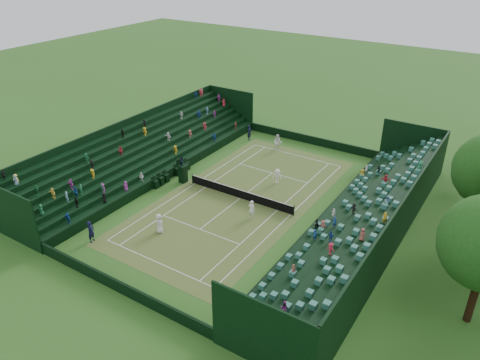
{
  "coord_description": "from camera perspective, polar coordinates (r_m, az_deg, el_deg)",
  "views": [
    {
      "loc": [
        21.22,
        -32.9,
        22.55
      ],
      "look_at": [
        0.0,
        0.0,
        2.0
      ],
      "focal_mm": 35.0,
      "sensor_mm": 36.0,
      "label": 1
    }
  ],
  "objects": [
    {
      "name": "ground",
      "position": [
        45.18,
        0.0,
        -2.25
      ],
      "size": [
        160.0,
        160.0,
        0.0
      ],
      "primitive_type": "plane",
      "color": "#31611E",
      "rests_on": "ground"
    },
    {
      "name": "court_surface",
      "position": [
        45.18,
        0.0,
        -2.24
      ],
      "size": [
        12.97,
        26.77,
        0.01
      ],
      "primitive_type": "cube",
      "color": "#316923",
      "rests_on": "ground"
    },
    {
      "name": "perimeter_wall_north",
      "position": [
        57.59,
        8.63,
        4.86
      ],
      "size": [
        17.17,
        0.2,
        1.0
      ],
      "primitive_type": "cube",
      "color": "black",
      "rests_on": "ground"
    },
    {
      "name": "perimeter_wall_south",
      "position": [
        35.02,
        -14.58,
        -12.42
      ],
      "size": [
        17.17,
        0.2,
        1.0
      ],
      "primitive_type": "cube",
      "color": "black",
      "rests_on": "ground"
    },
    {
      "name": "perimeter_wall_east",
      "position": [
        41.61,
        9.9,
        -4.78
      ],
      "size": [
        0.2,
        31.77,
        1.0
      ],
      "primitive_type": "cube",
      "color": "black",
      "rests_on": "ground"
    },
    {
      "name": "perimeter_wall_west",
      "position": [
        49.51,
        -8.28,
        0.94
      ],
      "size": [
        0.2,
        31.77,
        1.0
      ],
      "primitive_type": "cube",
      "color": "black",
      "rests_on": "ground"
    },
    {
      "name": "north_grandstand",
      "position": [
        39.96,
        15.51,
        -5.15
      ],
      "size": [
        6.6,
        32.0,
        4.9
      ],
      "color": "black",
      "rests_on": "ground"
    },
    {
      "name": "south_grandstand",
      "position": [
        51.69,
        -11.9,
        3.09
      ],
      "size": [
        6.6,
        32.0,
        4.9
      ],
      "color": "black",
      "rests_on": "ground"
    },
    {
      "name": "tennis_net",
      "position": [
        44.92,
        0.0,
        -1.66
      ],
      "size": [
        11.67,
        0.1,
        1.06
      ],
      "color": "black",
      "rests_on": "ground"
    },
    {
      "name": "scoreboard_tower",
      "position": [
        52.73,
        26.61,
        3.03
      ],
      "size": [
        2.0,
        1.0,
        3.7
      ],
      "color": "black",
      "rests_on": "ground"
    },
    {
      "name": "umpire_chair",
      "position": [
        47.96,
        -7.01,
        1.07
      ],
      "size": [
        0.91,
        0.91,
        2.85
      ],
      "color": "black",
      "rests_on": "ground"
    },
    {
      "name": "courtside_chairs",
      "position": [
        49.17,
        -8.33,
        0.69
      ],
      "size": [
        0.57,
        5.54,
        1.24
      ],
      "color": "black",
      "rests_on": "ground"
    },
    {
      "name": "player_near_west",
      "position": [
        40.33,
        -9.82,
        -5.24
      ],
      "size": [
        1.03,
        0.88,
        1.79
      ],
      "primitive_type": "imported",
      "rotation": [
        0.0,
        0.0,
        2.72
      ],
      "color": "silver",
      "rests_on": "ground"
    },
    {
      "name": "player_near_east",
      "position": [
        41.69,
        1.44,
        -3.6
      ],
      "size": [
        0.68,
        0.46,
        1.81
      ],
      "primitive_type": "imported",
      "rotation": [
        0.0,
        0.0,
        3.19
      ],
      "color": "white",
      "rests_on": "ground"
    },
    {
      "name": "player_far_west",
      "position": [
        55.08,
        4.61,
        4.56
      ],
      "size": [
        1.18,
        1.08,
        1.98
      ],
      "primitive_type": "imported",
      "rotation": [
        0.0,
        0.0,
        0.41
      ],
      "color": "white",
      "rests_on": "ground"
    },
    {
      "name": "player_far_east",
      "position": [
        47.71,
        4.56,
        0.46
      ],
      "size": [
        1.12,
        0.8,
        1.58
      ],
      "primitive_type": "imported",
      "rotation": [
        0.0,
        0.0,
        0.22
      ],
      "color": "white",
      "rests_on": "ground"
    },
    {
      "name": "line_judge_north",
      "position": [
        57.92,
        1.15,
        5.81
      ],
      "size": [
        0.54,
        0.75,
        1.92
      ],
      "primitive_type": "imported",
      "rotation": [
        0.0,
        0.0,
        1.7
      ],
      "color": "black",
      "rests_on": "ground"
    },
    {
      "name": "line_judge_south",
      "position": [
        40.51,
        -17.7,
        -6.0
      ],
      "size": [
        0.62,
        0.8,
        1.93
      ],
      "primitive_type": "imported",
      "rotation": [
        0.0,
        0.0,
        1.82
      ],
      "color": "black",
      "rests_on": "ground"
    }
  ]
}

